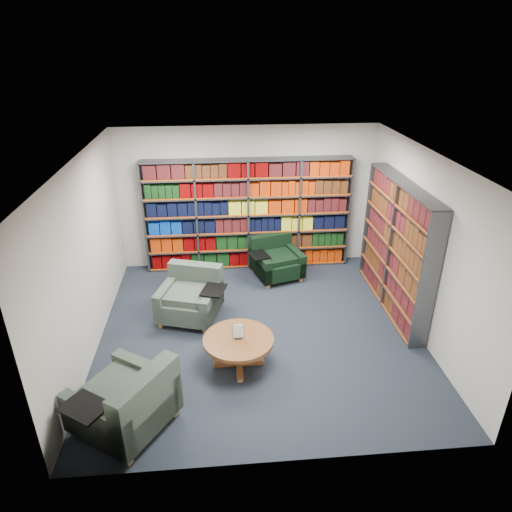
{
  "coord_description": "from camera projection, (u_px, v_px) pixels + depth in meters",
  "views": [
    {
      "loc": [
        -0.6,
        -6.03,
        4.29
      ],
      "look_at": [
        0.0,
        0.6,
        1.05
      ],
      "focal_mm": 32.0,
      "sensor_mm": 36.0,
      "label": 1
    }
  ],
  "objects": [
    {
      "name": "chair_green_right",
      "position": [
        275.0,
        261.0,
        8.91
      ],
      "size": [
        1.11,
        1.06,
        0.77
      ],
      "color": "black",
      "rests_on": "ground"
    },
    {
      "name": "bookshelf_back",
      "position": [
        248.0,
        215.0,
        8.94
      ],
      "size": [
        4.0,
        0.28,
        2.2
      ],
      "color": "#47494F",
      "rests_on": "ground"
    },
    {
      "name": "room_shell",
      "position": [
        260.0,
        252.0,
        6.71
      ],
      "size": [
        5.02,
        5.02,
        2.82
      ],
      "color": "black",
      "rests_on": "ground"
    },
    {
      "name": "coffee_table",
      "position": [
        238.0,
        344.0,
        6.41
      ],
      "size": [
        1.0,
        1.0,
        0.7
      ],
      "color": "brown",
      "rests_on": "ground"
    },
    {
      "name": "bookshelf_right",
      "position": [
        396.0,
        248.0,
        7.57
      ],
      "size": [
        0.28,
        2.5,
        2.2
      ],
      "color": "#47494F",
      "rests_on": "ground"
    },
    {
      "name": "chair_teal_left",
      "position": [
        192.0,
        297.0,
        7.61
      ],
      "size": [
        1.21,
        1.15,
        0.84
      ],
      "color": "#062030",
      "rests_on": "ground"
    },
    {
      "name": "chair_teal_front",
      "position": [
        129.0,
        405.0,
        5.36
      ],
      "size": [
        1.38,
        1.38,
        0.91
      ],
      "color": "#062030",
      "rests_on": "ground"
    }
  ]
}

